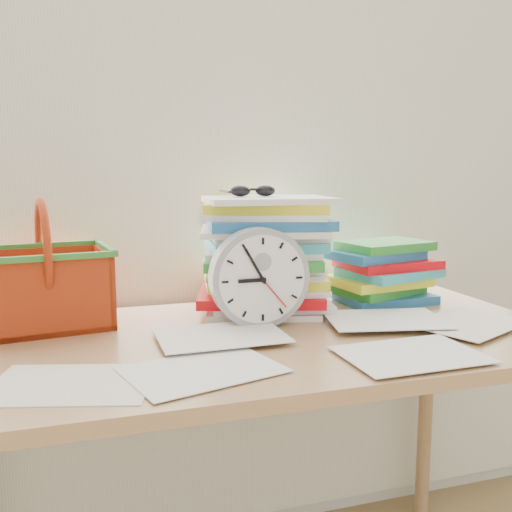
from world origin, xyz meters
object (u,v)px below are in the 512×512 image
object	(u,v)px
book_stack	(382,272)
basket	(44,265)
desk	(262,366)
clock	(259,278)
paper_stack	(265,254)

from	to	relation	value
book_stack	basket	xyz separation A→B (m)	(-0.89, 0.01, 0.06)
desk	clock	bearing A→B (deg)	76.97
paper_stack	book_stack	world-z (taller)	paper_stack
clock	book_stack	bearing A→B (deg)	19.36
paper_stack	clock	xyz separation A→B (m)	(-0.06, -0.14, -0.03)
basket	paper_stack	bearing A→B (deg)	-8.66
desk	basket	size ratio (longest dim) A/B	4.72
desk	paper_stack	distance (m)	0.31
clock	book_stack	distance (m)	0.43
desk	book_stack	distance (m)	0.50
book_stack	basket	bearing A→B (deg)	179.51
paper_stack	book_stack	distance (m)	0.35
desk	basket	distance (m)	0.56
clock	book_stack	xyz separation A→B (m)	(0.41, 0.14, -0.03)
paper_stack	desk	bearing A→B (deg)	-110.46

